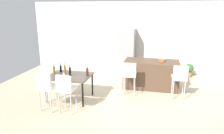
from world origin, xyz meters
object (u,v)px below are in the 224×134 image
object	(u,v)px
kitchen_island	(151,74)
wine_bottle_end	(61,69)
wine_bottle_near	(65,69)
wine_glass_middle	(64,74)
potted_plant	(189,69)
refrigerator	(126,51)
wine_bottle_left	(70,72)
dining_chair_far	(66,88)
wine_bottle_right	(87,72)
dining_table	(70,78)
fruit_bowl	(162,60)
bar_chair_left	(129,73)
wine_bottle_inner	(54,70)
bar_chair_middle	(180,77)
dining_chair_near	(46,86)

from	to	relation	value
kitchen_island	wine_bottle_end	world-z (taller)	wine_bottle_end
wine_bottle_near	wine_glass_middle	xyz separation A→B (m)	(0.17, -0.43, -0.01)
potted_plant	refrigerator	bearing A→B (deg)	179.77
wine_bottle_left	dining_chair_far	bearing A→B (deg)	-73.76
wine_bottle_near	wine_glass_middle	distance (m)	0.46
wine_glass_middle	refrigerator	xyz separation A→B (m)	(1.21, 3.27, 0.06)
kitchen_island	wine_bottle_left	distance (m)	2.78
kitchen_island	wine_bottle_right	size ratio (longest dim) A/B	5.61
dining_table	wine_glass_middle	world-z (taller)	wine_glass_middle
wine_glass_middle	wine_bottle_right	bearing A→B (deg)	31.00
wine_bottle_left	fruit_bowl	distance (m)	3.07
wine_bottle_right	wine_bottle_end	world-z (taller)	wine_bottle_right
wine_bottle_left	wine_glass_middle	size ratio (longest dim) A/B	1.94
kitchen_island	dining_table	size ratio (longest dim) A/B	1.48
wine_bottle_near	potted_plant	size ratio (longest dim) A/B	0.64
bar_chair_left	wine_bottle_right	xyz separation A→B (m)	(-1.13, -0.64, 0.16)
wine_glass_middle	fruit_bowl	bearing A→B (deg)	34.96
wine_bottle_end	wine_glass_middle	size ratio (longest dim) A/B	1.68
wine_bottle_right	wine_bottle_inner	bearing A→B (deg)	-177.61
bar_chair_left	potted_plant	xyz separation A→B (m)	(2.03, 2.28, -0.38)
bar_chair_middle	potted_plant	world-z (taller)	bar_chair_middle
bar_chair_middle	dining_table	xyz separation A→B (m)	(-3.13, -0.71, -0.03)
kitchen_island	wine_bottle_near	world-z (taller)	wine_bottle_near
wine_bottle_inner	wine_bottle_left	world-z (taller)	wine_bottle_left
kitchen_island	bar_chair_left	distance (m)	1.08
wine_bottle_inner	wine_bottle_end	bearing A→B (deg)	66.02
dining_chair_far	wine_bottle_inner	distance (m)	1.17
dining_table	refrigerator	bearing A→B (deg)	68.68
wine_bottle_inner	wine_bottle_right	distance (m)	1.03
refrigerator	wine_bottle_left	bearing A→B (deg)	-110.40
wine_glass_middle	fruit_bowl	size ratio (longest dim) A/B	0.81
wine_bottle_right	wine_bottle_left	bearing A→B (deg)	-167.37
bar_chair_middle	dining_chair_near	bearing A→B (deg)	-155.53
wine_bottle_end	fruit_bowl	size ratio (longest dim) A/B	1.35
bar_chair_middle	dining_chair_near	world-z (taller)	same
dining_chair_near	wine_bottle_end	distance (m)	1.12
dining_table	dining_chair_far	bearing A→B (deg)	-72.20
dining_chair_near	wine_bottle_inner	xyz separation A→B (m)	(-0.22, 0.87, 0.16)
bar_chair_left	wine_glass_middle	world-z (taller)	bar_chair_left
potted_plant	fruit_bowl	bearing A→B (deg)	-127.22
kitchen_island	wine_bottle_right	world-z (taller)	wine_bottle_right
wine_bottle_left	wine_glass_middle	bearing A→B (deg)	-108.89
dining_chair_near	fruit_bowl	size ratio (longest dim) A/B	4.86
wine_bottle_inner	potted_plant	bearing A→B (deg)	35.27
wine_bottle_end	wine_bottle_right	bearing A→B (deg)	-11.67
dining_chair_near	dining_chair_far	distance (m)	0.55
bar_chair_middle	wine_bottle_right	world-z (taller)	wine_bottle_right
bar_chair_middle	potted_plant	size ratio (longest dim) A/B	1.91
bar_chair_middle	wine_bottle_left	size ratio (longest dim) A/B	3.11
bar_chair_middle	potted_plant	xyz separation A→B (m)	(0.56, 2.28, -0.38)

